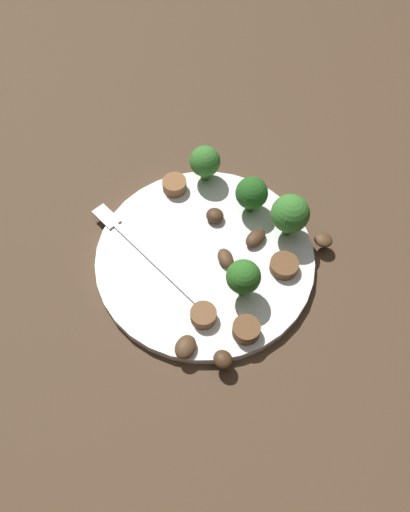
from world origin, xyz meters
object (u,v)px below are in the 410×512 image
(broccoli_floret_0, at_px, (290,214))
(broccoli_floret_3, at_px, (205,162))
(mushroom_1, at_px, (225,258))
(mushroom_4, at_px, (185,347))
(mushroom_2, at_px, (223,360))
(sausage_slice_1, at_px, (284,266))
(sausage_slice_0, at_px, (203,315))
(broccoli_floret_2, at_px, (252,193))
(mushroom_0, at_px, (323,240))
(sausage_slice_3, at_px, (246,330))
(mushroom_5, at_px, (256,238))
(sausage_slice_2, at_px, (175,185))
(plate, at_px, (205,259))
(fork, at_px, (138,246))
(mushroom_3, at_px, (215,215))
(broccoli_floret_1, at_px, (243,277))

(broccoli_floret_0, relative_size, broccoli_floret_3, 1.20)
(mushroom_1, distance_m, mushroom_4, 0.12)
(mushroom_1, height_order, mushroom_2, mushroom_2)
(broccoli_floret_3, height_order, mushroom_2, broccoli_floret_3)
(broccoli_floret_0, height_order, sausage_slice_1, broccoli_floret_0)
(sausage_slice_0, bearing_deg, mushroom_4, 101.24)
(mushroom_2, bearing_deg, broccoli_floret_2, -61.70)
(sausage_slice_1, bearing_deg, broccoli_floret_0, -58.98)
(mushroom_0, bearing_deg, broccoli_floret_0, 20.20)
(sausage_slice_3, distance_m, mushroom_1, 0.09)
(mushroom_5, bearing_deg, mushroom_1, 75.87)
(sausage_slice_1, height_order, mushroom_0, sausage_slice_1)
(broccoli_floret_3, relative_size, sausage_slice_2, 1.68)
(plate, height_order, fork, fork)
(mushroom_4, bearing_deg, plate, -61.21)
(mushroom_5, bearing_deg, sausage_slice_2, 0.24)
(broccoli_floret_3, xyz_separation_m, mushroom_3, (-0.05, 0.04, -0.02))
(mushroom_0, bearing_deg, sausage_slice_1, 74.94)
(broccoli_floret_3, bearing_deg, broccoli_floret_1, 142.78)
(fork, height_order, mushroom_2, mushroom_2)
(sausage_slice_0, distance_m, mushroom_3, 0.13)
(mushroom_3, bearing_deg, sausage_slice_3, 140.97)
(fork, relative_size, sausage_slice_0, 6.35)
(broccoli_floret_0, bearing_deg, mushroom_2, 103.07)
(mushroom_0, bearing_deg, sausage_slice_3, 89.32)
(plate, bearing_deg, mushroom_4, 118.79)
(broccoli_floret_1, relative_size, sausage_slice_0, 1.94)
(sausage_slice_0, bearing_deg, sausage_slice_1, -106.89)
(broccoli_floret_3, relative_size, mushroom_5, 1.73)
(broccoli_floret_0, xyz_separation_m, mushroom_1, (0.03, 0.08, -0.03))
(mushroom_3, bearing_deg, sausage_slice_1, 177.30)
(plate, xyz_separation_m, sausage_slice_0, (-0.05, 0.06, 0.01))
(broccoli_floret_2, relative_size, mushroom_2, 2.35)
(sausage_slice_0, height_order, sausage_slice_2, sausage_slice_2)
(plate, bearing_deg, fork, 30.05)
(broccoli_floret_1, distance_m, mushroom_0, 0.12)
(mushroom_0, relative_size, mushroom_4, 0.79)
(mushroom_0, relative_size, mushroom_5, 0.75)
(sausage_slice_0, distance_m, mushroom_2, 0.05)
(fork, bearing_deg, mushroom_0, -131.86)
(mushroom_0, bearing_deg, fork, 40.70)
(broccoli_floret_3, bearing_deg, mushroom_4, 123.87)
(broccoli_floret_2, xyz_separation_m, mushroom_4, (-0.06, 0.19, -0.02))
(sausage_slice_2, bearing_deg, mushroom_1, 159.26)
(fork, xyz_separation_m, broccoli_floret_1, (-0.13, -0.03, 0.03))
(broccoli_floret_0, bearing_deg, sausage_slice_2, 12.90)
(fork, relative_size, sausage_slice_2, 6.08)
(mushroom_1, bearing_deg, broccoli_floret_0, -112.98)
(sausage_slice_3, bearing_deg, sausage_slice_1, -81.28)
(mushroom_3, bearing_deg, sausage_slice_0, 123.04)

